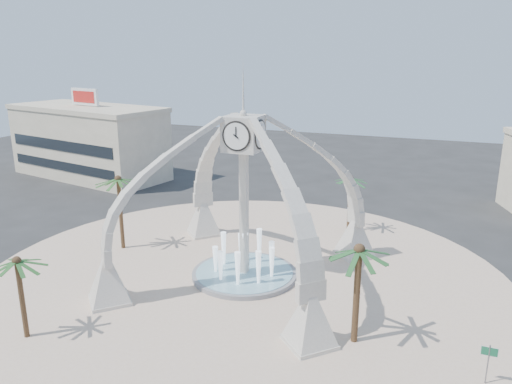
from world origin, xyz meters
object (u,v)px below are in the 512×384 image
(palm_south, at_px, (17,262))
(street_sign, at_px, (489,356))
(clock_tower, at_px, (244,195))
(palm_east, at_px, (359,251))
(fountain, at_px, (244,273))
(palm_north, at_px, (351,179))
(palm_west, at_px, (118,180))

(palm_south, xyz_separation_m, street_sign, (25.56, 5.22, -3.27))
(clock_tower, relative_size, palm_east, 2.69)
(clock_tower, bearing_deg, palm_east, -31.56)
(fountain, distance_m, street_sign, 18.11)
(palm_north, height_order, palm_south, palm_north)
(palm_east, xyz_separation_m, palm_west, (-21.54, 7.24, 0.36))
(clock_tower, xyz_separation_m, palm_west, (-12.09, 1.44, -0.32))
(palm_east, distance_m, palm_west, 22.73)
(fountain, relative_size, palm_south, 1.42)
(palm_north, distance_m, palm_south, 29.06)
(clock_tower, height_order, palm_south, clock_tower)
(palm_west, distance_m, street_sign, 30.26)
(palm_south, relative_size, street_sign, 2.44)
(palm_south, bearing_deg, palm_east, 19.87)
(palm_north, relative_size, palm_south, 1.05)
(palm_south, bearing_deg, fountain, 54.11)
(palm_west, relative_size, street_sign, 3.03)
(clock_tower, relative_size, palm_north, 3.04)
(palm_east, bearing_deg, palm_south, -160.13)
(palm_east, bearing_deg, palm_north, 102.24)
(clock_tower, height_order, palm_west, clock_tower)
(clock_tower, relative_size, palm_west, 2.58)
(palm_west, xyz_separation_m, palm_north, (17.53, 11.27, -0.99))
(palm_north, height_order, street_sign, palm_north)
(fountain, xyz_separation_m, palm_east, (9.45, -5.81, 5.52))
(palm_north, bearing_deg, street_sign, -60.96)
(palm_east, distance_m, palm_north, 18.96)
(palm_north, bearing_deg, fountain, -113.17)
(clock_tower, bearing_deg, street_sign, -23.73)
(palm_north, bearing_deg, palm_south, -119.87)
(street_sign, bearing_deg, palm_east, 168.74)
(clock_tower, distance_m, street_sign, 18.70)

